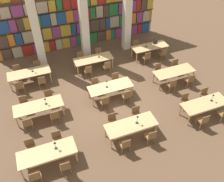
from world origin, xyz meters
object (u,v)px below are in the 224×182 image
chair_2 (65,166)px  desk_lamp_7 (147,43)px  reading_table_0 (47,153)px  chair_28 (88,71)px  chair_35 (152,43)px  chair_4 (125,145)px  chair_27 (38,67)px  reading_table_5 (174,72)px  pillar_left (34,22)px  chair_20 (172,85)px  pillar_center (83,13)px  desk_lamp_2 (213,96)px  chair_7 (136,114)px  desk_lamp_5 (31,67)px  chair_14 (55,116)px  chair_31 (99,54)px  chair_16 (105,102)px  desk_lamp_1 (137,118)px  chair_23 (176,66)px  pillar_right (128,6)px  chair_0 (36,176)px  chair_8 (203,120)px  desk_lamp_3 (45,100)px  reading_table_7 (93,60)px  chair_12 (28,124)px  chair_13 (24,103)px  chair_26 (42,81)px  chair_25 (17,72)px  chair_19 (116,80)px  chair_18 (126,96)px  chair_15 (49,97)px  reading_table_8 (150,47)px  reading_table_6 (29,73)px  chair_17 (96,85)px  chair_33 (137,46)px  reading_table_3 (38,107)px  chair_29 (81,58)px  desk_lamp_6 (99,53)px  chair_9 (186,101)px  chair_30 (107,67)px  chair_6 (151,136)px  desk_lamp_4 (107,83)px  chair_1 (30,147)px  reading_table_2 (205,104)px  chair_21 (159,70)px  chair_34 (163,54)px  chair_22 (190,80)px  chair_10 (224,114)px  chair_32 (147,57)px  chair_3 (57,139)px  reading_table_1 (131,125)px  reading_table_4 (110,87)px

chair_2 → desk_lamp_7: desk_lamp_7 is taller
reading_table_0 → chair_28: 6.02m
chair_35 → chair_4: bearing=54.0°
chair_27 → reading_table_5: bearing=153.1°
pillar_left → chair_20: 8.48m
pillar_center → desk_lamp_2: (4.32, -7.23, -1.96)m
chair_7 → desk_lamp_5: bearing=-49.6°
chair_14 → chair_31: (3.77, 4.35, 0.00)m
chair_16 → desk_lamp_5: 4.76m
desk_lamp_1 → chair_23: size_ratio=0.54×
pillar_right → chair_0: (-7.38, -8.00, -2.53)m
chair_8 → chair_27: bearing=132.5°
desk_lamp_3 → reading_table_7: (3.41, 2.92, -0.33)m
chair_12 → chair_13: size_ratio=1.00×
pillar_right → chair_26: size_ratio=6.86×
chair_25 → chair_31: 5.10m
reading_table_0 → chair_19: (4.54, 3.65, -0.21)m
chair_0 → chair_18: size_ratio=1.00×
pillar_center → chair_31: pillar_center is taller
chair_23 → chair_25: same height
chair_15 → chair_23: size_ratio=1.00×
chair_25 → reading_table_8: size_ratio=0.37×
reading_table_5 → chair_26: 7.53m
reading_table_6 → chair_4: bearing=-63.5°
desk_lamp_3 → chair_17: 2.99m
desk_lamp_3 → chair_33: (6.71, 3.65, -0.54)m
reading_table_3 → chair_8: bearing=-26.7°
chair_29 → desk_lamp_6: bearing=143.2°
reading_table_7 → chair_9: bearing=-56.5°
pillar_left → chair_30: 4.87m
chair_6 → chair_9: same height
pillar_right → chair_19: bearing=-121.6°
desk_lamp_4 → chair_33: 5.01m
chair_1 → chair_35: bearing=-147.4°
reading_table_8 → chair_7: bearing=-124.1°
reading_table_2 → chair_21: (-0.56, 3.55, -0.21)m
chair_2 → chair_34: 9.72m
pillar_center → chair_18: bearing=-82.7°
reading_table_8 → reading_table_2: bearing=-90.0°
chair_14 → chair_22: bearing=-0.2°
desk_lamp_1 → chair_23: (4.31, 3.48, -0.60)m
pillar_center → chair_17: (-0.57, -3.62, -2.53)m
chair_10 → desk_lamp_3: desk_lamp_3 is taller
chair_1 → reading_table_3: 2.25m
chair_10 → chair_21: (-1.19, 4.28, 0.00)m
chair_32 → chair_34: same height
desk_lamp_2 → chair_34: (0.19, 4.98, -0.56)m
chair_3 → chair_8: size_ratio=1.00×
reading_table_1 → reading_table_4: size_ratio=1.00×
pillar_left → chair_3: (-0.46, -6.54, -2.53)m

